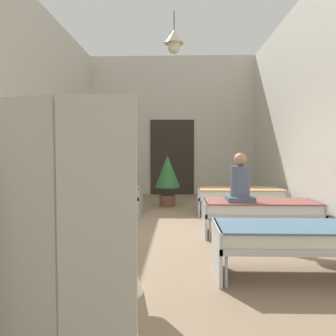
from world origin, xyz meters
TOP-DOWN VIEW (x-y plane):
  - ground_plane at (0.00, 0.00)m, footprint 5.86×11.34m
  - room_shell at (0.00, 1.17)m, footprint 5.66×10.94m
  - bed_left_row_0 at (-1.58, -1.90)m, footprint 1.90×0.84m
  - bed_right_row_0 at (1.58, -1.90)m, footprint 1.90×0.84m
  - bed_left_row_1 at (-1.58, 0.00)m, footprint 1.90×0.84m
  - bed_right_row_1 at (1.58, 0.00)m, footprint 1.90×0.84m
  - bed_left_row_2 at (-1.58, 1.90)m, footprint 1.90×0.84m
  - bed_right_row_2 at (1.58, 1.90)m, footprint 1.90×0.84m
  - nurse_near_aisle at (-0.39, -2.42)m, footprint 0.52×0.52m
  - patient_seated_primary at (1.23, -0.08)m, footprint 0.44×0.44m
  - potted_plant at (-0.07, 2.94)m, footprint 0.64×0.64m
  - privacy_screen at (-0.63, -3.97)m, footprint 1.23×0.27m

SIDE VIEW (x-z plane):
  - ground_plane at x=0.00m, z-range -0.10..0.00m
  - bed_left_row_0 at x=-1.58m, z-range 0.15..0.73m
  - bed_right_row_0 at x=1.58m, z-range 0.15..0.73m
  - bed_left_row_1 at x=-1.58m, z-range 0.15..0.73m
  - bed_right_row_1 at x=1.58m, z-range 0.15..0.73m
  - bed_left_row_2 at x=-1.58m, z-range 0.15..0.73m
  - bed_right_row_2 at x=1.58m, z-range 0.15..0.73m
  - nurse_near_aisle at x=-0.39m, z-range -0.21..1.27m
  - potted_plant at x=-0.07m, z-range 0.15..1.45m
  - privacy_screen at x=-0.63m, z-range 0.00..1.70m
  - patient_seated_primary at x=1.23m, z-range 0.47..1.27m
  - room_shell at x=0.00m, z-range 0.00..4.44m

